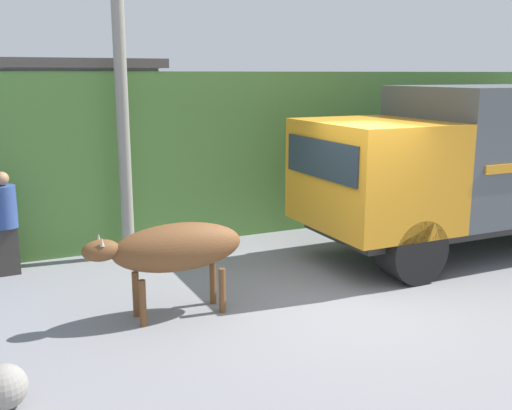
% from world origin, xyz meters
% --- Properties ---
extents(ground_plane, '(60.00, 60.00, 0.00)m').
position_xyz_m(ground_plane, '(0.00, 0.00, 0.00)').
color(ground_plane, gray).
extents(hillside_embankment, '(32.00, 5.16, 3.15)m').
position_xyz_m(hillside_embankment, '(0.00, 6.22, 1.57)').
color(hillside_embankment, '#4C7A38').
rests_on(hillside_embankment, ground_plane).
extents(cargo_truck, '(6.50, 2.39, 2.90)m').
position_xyz_m(cargo_truck, '(3.63, 1.07, 1.62)').
color(cargo_truck, '#2D2D2D').
rests_on(cargo_truck, ground_plane).
extents(brown_cow, '(2.08, 0.63, 1.23)m').
position_xyz_m(brown_cow, '(-2.33, 0.42, 0.91)').
color(brown_cow, brown).
rests_on(brown_cow, ground_plane).
extents(pedestrian_on_hill, '(0.38, 0.38, 1.64)m').
position_xyz_m(pedestrian_on_hill, '(-4.23, 3.11, 0.89)').
color(pedestrian_on_hill, '#38332D').
rests_on(pedestrian_on_hill, ground_plane).
extents(utility_pole, '(0.90, 0.21, 6.71)m').
position_xyz_m(utility_pole, '(-2.29, 3.28, 3.48)').
color(utility_pole, gray).
rests_on(utility_pole, ground_plane).
extents(roadside_rock, '(0.43, 0.43, 0.43)m').
position_xyz_m(roadside_rock, '(-4.49, -1.06, 0.22)').
color(roadside_rock, gray).
rests_on(roadside_rock, ground_plane).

